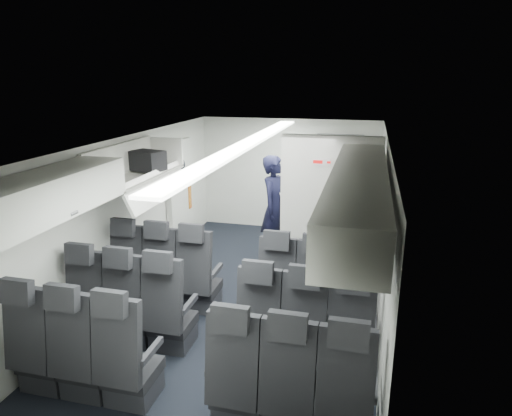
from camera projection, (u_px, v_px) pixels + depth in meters
The scene contains 14 objects.
cabin_shell at pixel (249, 218), 5.98m from camera, with size 3.41×6.01×2.16m.
seat_row_front at pixel (238, 286), 5.68m from camera, with size 3.33×0.56×1.24m.
seat_row_mid at pixel (214, 322), 4.85m from camera, with size 3.33×0.56×1.24m.
seat_row_rear at pixel (181, 374), 4.01m from camera, with size 3.33×0.56×1.24m.
overhead_bin_left_rear at pixel (48, 195), 4.24m from camera, with size 0.53×1.80×0.40m.
overhead_bin_left_front_open at pixel (136, 171), 5.91m from camera, with size 0.64×1.70×0.72m.
overhead_bin_right_rear at pixel (355, 216), 3.59m from camera, with size 0.53×1.80×0.40m.
overhead_bin_right_front at pixel (361, 172), 5.22m from camera, with size 0.53×1.70×0.40m.
bulkhead_partition at pixel (329, 210), 6.51m from camera, with size 1.40×0.15×2.13m.
galley_unit at pixel (337, 188), 8.34m from camera, with size 0.85×0.52×1.90m.
boarding_door at pixel (180, 194), 7.85m from camera, with size 0.12×1.27×1.86m.
flight_attendant at pixel (275, 208), 7.37m from camera, with size 0.63×0.41×1.72m, color black.
carry_on_bag at pixel (147, 161), 6.11m from camera, with size 0.44×0.30×0.26m, color black.
papers at pixel (286, 195), 7.22m from camera, with size 0.19×0.02×0.13m, color white.
Camera 1 is at (1.47, -5.51, 2.93)m, focal length 32.00 mm.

